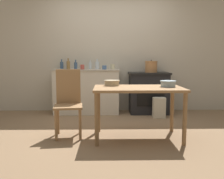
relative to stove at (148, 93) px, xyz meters
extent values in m
plane|color=#896B4C|center=(-0.78, -1.28, -0.43)|extent=(14.00, 14.00, 0.00)
cube|color=beige|center=(-0.78, 0.30, 0.85)|extent=(8.00, 0.07, 2.55)
cube|color=beige|center=(-1.30, 0.01, 0.02)|extent=(1.33, 0.51, 0.89)
cube|color=#B6AD9C|center=(-1.30, 0.01, 0.48)|extent=(1.36, 0.54, 0.03)
cube|color=black|center=(0.00, 0.00, -0.02)|extent=(0.79, 0.53, 0.81)
cube|color=black|center=(0.00, 0.00, 0.40)|extent=(0.83, 0.57, 0.04)
cube|color=black|center=(0.00, -0.27, -0.07)|extent=(0.55, 0.01, 0.34)
cube|color=#997047|center=(-0.43, -1.69, 0.29)|extent=(1.25, 0.73, 0.03)
cylinder|color=olive|center=(-1.01, -2.01, -0.08)|extent=(0.06, 0.06, 0.70)
cylinder|color=olive|center=(0.14, -2.01, -0.08)|extent=(0.06, 0.06, 0.70)
cylinder|color=olive|center=(-1.01, -1.37, -0.08)|extent=(0.06, 0.06, 0.70)
cylinder|color=olive|center=(0.14, -1.37, -0.08)|extent=(0.06, 0.06, 0.70)
cube|color=#997047|center=(-1.43, -1.62, 0.02)|extent=(0.44, 0.44, 0.03)
cube|color=#997047|center=(-1.45, -1.43, 0.30)|extent=(0.36, 0.07, 0.51)
cylinder|color=#997047|center=(-1.58, -1.80, -0.21)|extent=(0.04, 0.04, 0.44)
cylinder|color=#997047|center=(-1.25, -1.76, -0.21)|extent=(0.04, 0.04, 0.44)
cylinder|color=#997047|center=(-1.61, -1.47, -0.21)|extent=(0.04, 0.04, 0.44)
cylinder|color=#997047|center=(-1.29, -1.44, -0.21)|extent=(0.04, 0.04, 0.44)
cube|color=beige|center=(0.13, -0.45, -0.23)|extent=(0.23, 0.16, 0.39)
cylinder|color=#B77A47|center=(0.05, 0.01, 0.53)|extent=(0.25, 0.25, 0.22)
cylinder|color=#B77A47|center=(0.05, 0.01, 0.65)|extent=(0.26, 0.26, 0.02)
sphere|color=black|center=(0.05, 0.01, 0.67)|extent=(0.02, 0.02, 0.02)
cylinder|color=#93A8B2|center=(0.00, -1.66, 0.35)|extent=(0.21, 0.21, 0.09)
cylinder|color=#8597A0|center=(0.00, -1.66, 0.39)|extent=(0.23, 0.23, 0.01)
cylinder|color=tan|center=(-0.80, -1.47, 0.35)|extent=(0.22, 0.22, 0.08)
cylinder|color=tan|center=(-0.80, -1.47, 0.38)|extent=(0.24, 0.24, 0.01)
cylinder|color=silver|center=(-1.07, 0.04, 0.57)|extent=(0.08, 0.08, 0.15)
cylinder|color=silver|center=(-1.07, 0.04, 0.68)|extent=(0.03, 0.03, 0.06)
cylinder|color=#3D5675|center=(-1.83, 0.17, 0.57)|extent=(0.07, 0.07, 0.15)
cylinder|color=#3D5675|center=(-1.83, 0.17, 0.67)|extent=(0.03, 0.03, 0.06)
cylinder|color=#3D5675|center=(-1.52, 0.08, 0.56)|extent=(0.07, 0.07, 0.14)
cylinder|color=#3D5675|center=(-1.52, 0.08, 0.66)|extent=(0.03, 0.03, 0.05)
cylinder|color=silver|center=(-1.22, 0.09, 0.56)|extent=(0.06, 0.06, 0.13)
cylinder|color=silver|center=(-1.22, 0.09, 0.65)|extent=(0.02, 0.02, 0.05)
cylinder|color=olive|center=(-1.67, 0.05, 0.57)|extent=(0.07, 0.07, 0.16)
cylinder|color=olive|center=(-1.67, 0.05, 0.69)|extent=(0.03, 0.03, 0.06)
cylinder|color=beige|center=(-0.75, -0.04, 0.54)|extent=(0.09, 0.09, 0.10)
cylinder|color=#B74C42|center=(-1.37, -0.14, 0.54)|extent=(0.08, 0.08, 0.10)
cylinder|color=#4C6B99|center=(-0.92, -0.13, 0.53)|extent=(0.09, 0.09, 0.08)
camera|label=1|loc=(-0.87, -5.17, 0.71)|focal=40.00mm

